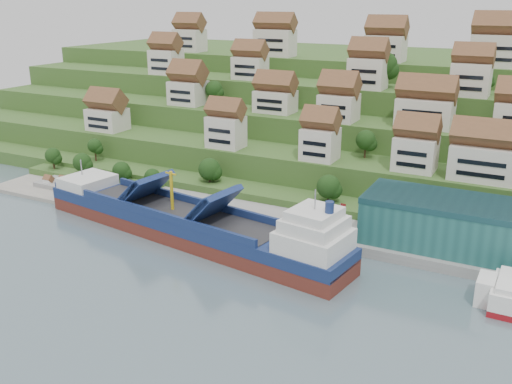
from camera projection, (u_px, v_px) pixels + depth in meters
The scene contains 9 objects.
ground at pixel (241, 249), 120.34m from camera, with size 300.00×300.00×0.00m, color slate.
quay at pixel (355, 237), 123.85m from camera, with size 180.00×14.00×2.20m, color gray.
pebble_beach at pixel (77, 190), 155.57m from camera, with size 45.00×20.00×1.00m, color gray.
hillside at pixel (380, 115), 203.86m from camera, with size 260.00×128.00×31.00m.
hillside_village at pixel (372, 92), 161.12m from camera, with size 152.52×63.35×29.25m.
hillside_trees at pixel (302, 123), 156.41m from camera, with size 139.66×61.70×32.17m.
flagpole at pixel (340, 218), 118.60m from camera, with size 1.28×0.16×8.00m.
beach_huts at pixel (67, 185), 154.88m from camera, with size 14.40×3.70×2.20m.
cargo_ship at pixel (194, 226), 124.07m from camera, with size 79.50×23.78×17.43m.
Camera 1 is at (53.51, -96.12, 50.34)m, focal length 40.00 mm.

